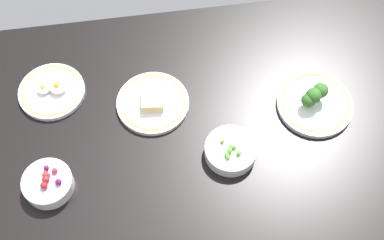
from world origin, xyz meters
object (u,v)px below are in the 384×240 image
object	(u,v)px
plate_eggs	(52,91)
bowl_peas	(231,150)
bowl_berries	(48,183)
plate_sandwich	(153,102)
plate_broccoli	(315,102)

from	to	relation	value
plate_eggs	bowl_peas	world-z (taller)	same
plate_eggs	bowl_berries	world-z (taller)	bowl_berries
plate_sandwich	plate_broccoli	world-z (taller)	plate_broccoli
plate_eggs	bowl_berries	distance (cm)	30.96
bowl_peas	plate_sandwich	distance (cm)	28.08
plate_eggs	bowl_berries	size ratio (longest dim) A/B	1.44
plate_eggs	bowl_peas	distance (cm)	57.24
plate_sandwich	plate_broccoli	size ratio (longest dim) A/B	0.96
bowl_berries	plate_sandwich	bearing A→B (deg)	35.86
bowl_berries	plate_broccoli	world-z (taller)	plate_broccoli
bowl_berries	plate_eggs	bearing A→B (deg)	87.74
bowl_berries	plate_broccoli	distance (cm)	80.17
plate_broccoli	plate_eggs	bearing A→B (deg)	168.44
plate_eggs	plate_sandwich	distance (cm)	31.00
plate_eggs	plate_sandwich	bearing A→B (deg)	-15.87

